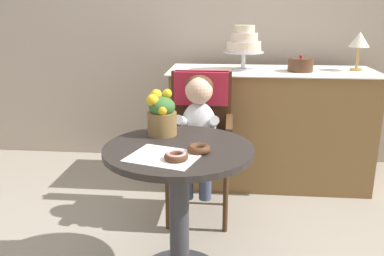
{
  "coord_description": "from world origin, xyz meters",
  "views": [
    {
      "loc": [
        0.24,
        -1.8,
        1.35
      ],
      "look_at": [
        0.05,
        0.15,
        0.77
      ],
      "focal_mm": 37.87,
      "sensor_mm": 36.0,
      "label": 1
    }
  ],
  "objects": [
    {
      "name": "flower_vase",
      "position": [
        -0.11,
        0.18,
        0.83
      ],
      "size": [
        0.15,
        0.15,
        0.23
      ],
      "color": "brown",
      "rests_on": "cafe_table"
    },
    {
      "name": "donut_front",
      "position": [
        0.1,
        -0.07,
        0.74
      ],
      "size": [
        0.11,
        0.11,
        0.03
      ],
      "color": "#4C2D19",
      "rests_on": "cafe_table"
    },
    {
      "name": "donut_mid",
      "position": [
        0.01,
        -0.18,
        0.74
      ],
      "size": [
        0.11,
        0.11,
        0.04
      ],
      "color": "#4C2D19",
      "rests_on": "cafe_table"
    },
    {
      "name": "display_counter",
      "position": [
        0.55,
        1.3,
        0.45
      ],
      "size": [
        1.56,
        0.62,
        0.9
      ],
      "color": "olive",
      "rests_on": "ground"
    },
    {
      "name": "round_layer_cake",
      "position": [
        0.75,
        1.26,
        0.95
      ],
      "size": [
        0.19,
        0.19,
        0.12
      ],
      "color": "#4C2D1E",
      "rests_on": "display_counter"
    },
    {
      "name": "back_wall",
      "position": [
        0.0,
        1.85,
        1.35
      ],
      "size": [
        4.8,
        0.1,
        2.7
      ],
      "primitive_type": "cube",
      "color": "#B2A393",
      "rests_on": "ground"
    },
    {
      "name": "tiered_cake_stand",
      "position": [
        0.33,
        1.3,
        1.1
      ],
      "size": [
        0.3,
        0.3,
        0.33
      ],
      "color": "silver",
      "rests_on": "display_counter"
    },
    {
      "name": "paper_napkin",
      "position": [
        -0.05,
        -0.14,
        0.72
      ],
      "size": [
        0.36,
        0.32,
        0.0
      ],
      "primitive_type": "cube",
      "rotation": [
        0.0,
        0.0,
        -0.29
      ],
      "color": "white",
      "rests_on": "cafe_table"
    },
    {
      "name": "seated_child",
      "position": [
        0.05,
        0.6,
        0.68
      ],
      "size": [
        0.27,
        0.32,
        0.73
      ],
      "color": "silver",
      "rests_on": "ground"
    },
    {
      "name": "cafe_table",
      "position": [
        0.0,
        0.0,
        0.51
      ],
      "size": [
        0.72,
        0.72,
        0.72
      ],
      "color": "#282321",
      "rests_on": "ground"
    },
    {
      "name": "wicker_chair",
      "position": [
        0.05,
        0.75,
        0.64
      ],
      "size": [
        0.42,
        0.45,
        0.95
      ],
      "rotation": [
        0.0,
        0.0,
        -0.03
      ],
      "color": "#472D19",
      "rests_on": "ground"
    },
    {
      "name": "table_lamp",
      "position": [
        1.18,
        1.35,
        1.12
      ],
      "size": [
        0.15,
        0.15,
        0.28
      ],
      "color": "#B28C47",
      "rests_on": "display_counter"
    }
  ]
}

